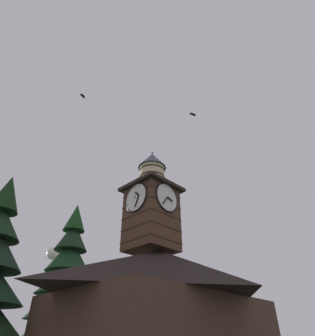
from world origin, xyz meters
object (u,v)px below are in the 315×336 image
at_px(building_main, 160,310).
at_px(pine_tree_behind, 64,291).
at_px(moon, 53,253).
at_px(flying_bird_low, 193,114).
at_px(clock_tower, 152,205).
at_px(flying_bird_high, 83,96).

height_order(building_main, pine_tree_behind, pine_tree_behind).
xyz_separation_m(moon, flying_bird_low, (11.04, 42.19, 0.24)).
height_order(moon, flying_bird_low, moon).
xyz_separation_m(clock_tower, flying_bird_high, (5.96, -2.56, 9.16)).
bearing_deg(flying_bird_high, pine_tree_behind, -128.18).
bearing_deg(pine_tree_behind, clock_tower, 104.65).
bearing_deg(pine_tree_behind, building_main, 104.59).
xyz_separation_m(moon, flying_bird_high, (16.57, 34.82, 3.53)).
xyz_separation_m(pine_tree_behind, moon, (-12.60, -29.76, 11.10)).
bearing_deg(flying_bird_low, building_main, -98.31).
distance_m(clock_tower, flying_bird_high, 11.23).
xyz_separation_m(pine_tree_behind, flying_bird_low, (-1.56, 12.42, 11.35)).
distance_m(clock_tower, pine_tree_behind, 9.59).
bearing_deg(clock_tower, flying_bird_high, -23.25).
distance_m(moon, flying_bird_high, 38.72).
height_order(pine_tree_behind, flying_bird_low, flying_bird_low).
height_order(building_main, moon, moon).
distance_m(clock_tower, moon, 39.26).
bearing_deg(clock_tower, moon, -105.85).
xyz_separation_m(clock_tower, flying_bird_low, (0.43, 4.81, 5.87)).
bearing_deg(clock_tower, flying_bird_low, 84.91).
relative_size(pine_tree_behind, moon, 5.49).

